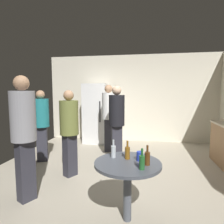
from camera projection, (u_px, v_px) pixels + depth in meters
The scene contains 14 objects.
ground_plane at pixel (120, 177), 3.63m from camera, with size 5.20×5.20×0.10m, color #B2A893.
wall_back at pixel (131, 98), 6.06m from camera, with size 5.32×0.06×2.70m, color silver.
refrigerator at pixel (96, 113), 5.86m from camera, with size 0.70×0.68×1.80m.
foreground_table at pixel (128, 171), 2.28m from camera, with size 0.80×0.80×0.73m.
beer_bottle_amber at pixel (127, 152), 2.37m from camera, with size 0.06×0.06×0.23m.
beer_bottle_brown at pixel (147, 158), 2.18m from camera, with size 0.06×0.06×0.23m.
beer_bottle_green at pixel (142, 162), 2.06m from camera, with size 0.06×0.06×0.23m.
beer_bottle_clear at pixel (113, 151), 2.43m from camera, with size 0.06×0.06×0.23m.
plastic_cup_blue at pixel (140, 156), 2.32m from camera, with size 0.08×0.08×0.11m, color blue.
person_in_gray_shirt at pixel (24, 129), 2.68m from camera, with size 0.46×0.46×1.79m.
person_in_black_shirt at pixel (117, 118), 4.14m from camera, with size 0.43×0.43×1.69m.
person_in_white_shirt at pixel (109, 113), 4.94m from camera, with size 0.41×0.41×1.74m.
person_in_teal_shirt at pixel (41, 120), 4.26m from camera, with size 0.44×0.44×1.60m.
person_in_olive_shirt at pixel (69, 127), 3.50m from camera, with size 0.47×0.47×1.60m.
Camera 1 is at (0.45, -3.45, 1.57)m, focal length 30.64 mm.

